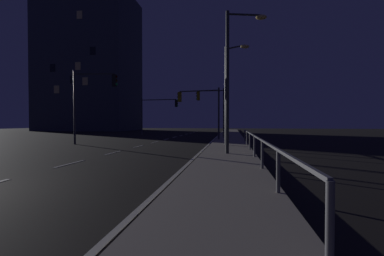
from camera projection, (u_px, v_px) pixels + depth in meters
ground_plane at (156, 142)px, 23.20m from camera, size 112.00×112.00×0.00m
sidewalk_right at (230, 142)px, 22.23m from camera, size 2.71×77.00×0.14m
lane_markings_center at (166, 139)px, 26.65m from camera, size 0.14×50.00×0.01m
lane_edge_line at (215, 139)px, 27.42m from camera, size 0.14×53.00×0.01m
traffic_light_far_center at (199, 103)px, 25.03m from camera, size 4.14×0.80×4.82m
traffic_light_near_left at (92, 93)px, 20.49m from camera, size 3.45×0.66×5.75m
traffic_light_overhead_east at (212, 103)px, 27.80m from camera, size 3.02×0.35×5.17m
traffic_light_far_left at (158, 108)px, 35.44m from camera, size 5.20×0.63×5.02m
street_lamp_mid_block at (234, 68)px, 13.27m from camera, size 2.06×0.68×7.15m
street_lamp_corner at (229, 86)px, 17.98m from camera, size 1.62×1.02×6.77m
barrier_fence at (255, 141)px, 12.01m from camera, size 0.09×18.81×0.98m
building_distant at (90, 64)px, 56.96m from camera, size 18.83×13.20×28.53m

